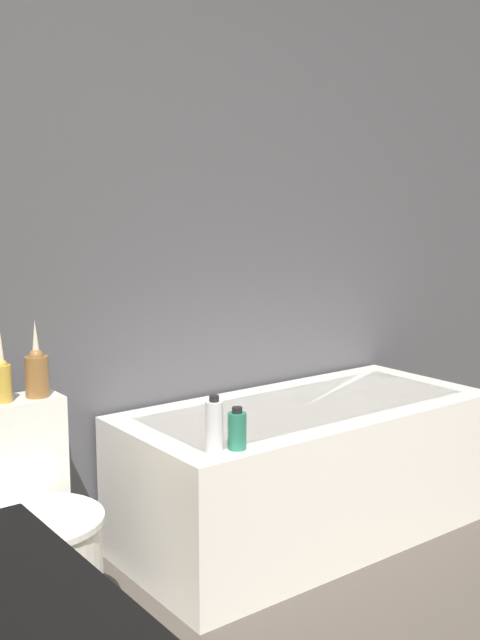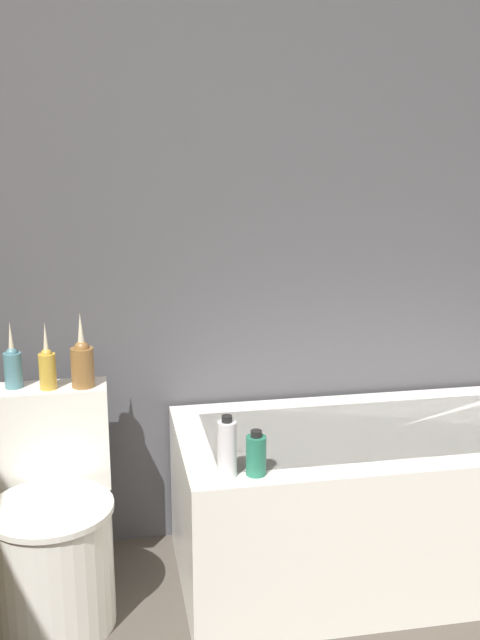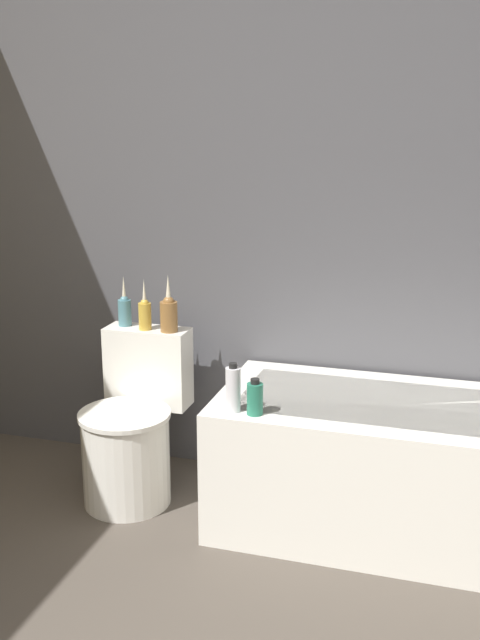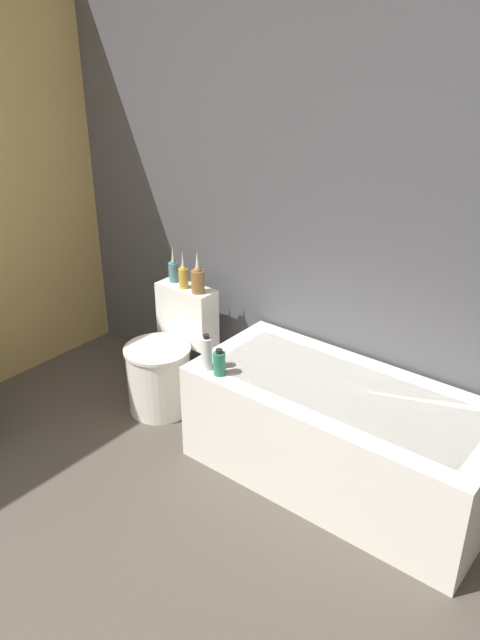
# 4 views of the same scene
# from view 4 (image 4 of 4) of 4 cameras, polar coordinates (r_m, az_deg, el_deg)

# --- Properties ---
(wall_back_tiled) EXTENTS (6.40, 0.06, 2.60)m
(wall_back_tiled) POSITION_cam_4_polar(r_m,az_deg,el_deg) (3.50, 3.12, 11.00)
(wall_back_tiled) COLOR #4C4C51
(wall_back_tiled) RESTS_ON ground_plane
(bathtub) EXTENTS (1.55, 0.71, 0.56)m
(bathtub) POSITION_cam_4_polar(r_m,az_deg,el_deg) (3.28, 9.09, -10.30)
(bathtub) COLOR white
(bathtub) RESTS_ON ground
(toilet) EXTENTS (0.40, 0.55, 0.73)m
(toilet) POSITION_cam_4_polar(r_m,az_deg,el_deg) (3.86, -6.75, -3.77)
(toilet) COLOR white
(toilet) RESTS_ON ground
(vase_gold) EXTENTS (0.06, 0.06, 0.23)m
(vase_gold) POSITION_cam_4_polar(r_m,az_deg,el_deg) (3.85, -6.11, 4.60)
(vase_gold) COLOR teal
(vase_gold) RESTS_ON toilet
(vase_silver) EXTENTS (0.06, 0.06, 0.23)m
(vase_silver) POSITION_cam_4_polar(r_m,az_deg,el_deg) (3.75, -5.20, 4.06)
(vase_silver) COLOR gold
(vase_silver) RESTS_ON toilet
(vase_bronze) EXTENTS (0.08, 0.08, 0.26)m
(vase_bronze) POSITION_cam_4_polar(r_m,az_deg,el_deg) (3.67, -3.89, 3.79)
(vase_bronze) COLOR olive
(vase_bronze) RESTS_ON toilet
(shampoo_bottle_tall) EXTENTS (0.06, 0.06, 0.20)m
(shampoo_bottle_tall) POSITION_cam_4_polar(r_m,az_deg,el_deg) (3.21, -3.06, -3.02)
(shampoo_bottle_tall) COLOR silver
(shampoo_bottle_tall) RESTS_ON bathtub
(shampoo_bottle_short) EXTENTS (0.06, 0.06, 0.14)m
(shampoo_bottle_short) POSITION_cam_4_polar(r_m,az_deg,el_deg) (3.17, -1.90, -3.95)
(shampoo_bottle_short) COLOR #267259
(shampoo_bottle_short) RESTS_ON bathtub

